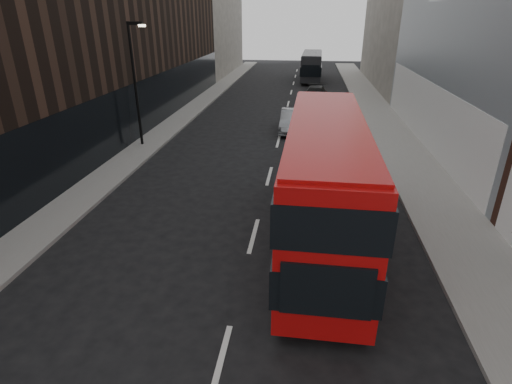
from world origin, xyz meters
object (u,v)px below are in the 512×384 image
(car_b, at_px, (292,121))
(car_a, at_px, (335,159))
(grey_bus, at_px, (312,66))
(street_lamp, at_px, (136,77))
(red_bus, at_px, (324,177))
(car_c, at_px, (315,95))

(car_b, bearing_deg, car_a, -70.44)
(grey_bus, distance_m, car_a, 31.42)
(street_lamp, relative_size, car_a, 1.96)
(grey_bus, distance_m, car_b, 23.99)
(grey_bus, height_order, car_a, grey_bus)
(red_bus, relative_size, car_a, 3.06)
(red_bus, bearing_deg, car_c, 90.77)
(car_a, xyz_separation_m, car_b, (-2.59, 7.44, 0.12))
(red_bus, height_order, car_a, red_bus)
(red_bus, bearing_deg, car_a, 83.67)
(red_bus, distance_m, grey_bus, 38.66)
(street_lamp, distance_m, car_b, 10.71)
(street_lamp, xyz_separation_m, red_bus, (10.64, -9.97, -1.74))
(street_lamp, bearing_deg, grey_bus, 70.33)
(street_lamp, height_order, car_c, street_lamp)
(car_b, distance_m, car_c, 10.22)
(red_bus, bearing_deg, grey_bus, 91.33)
(grey_bus, bearing_deg, car_c, -87.14)
(street_lamp, height_order, car_a, street_lamp)
(grey_bus, xyz_separation_m, car_b, (-1.29, -23.94, -1.02))
(car_a, height_order, car_c, car_c)
(street_lamp, distance_m, red_bus, 14.69)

